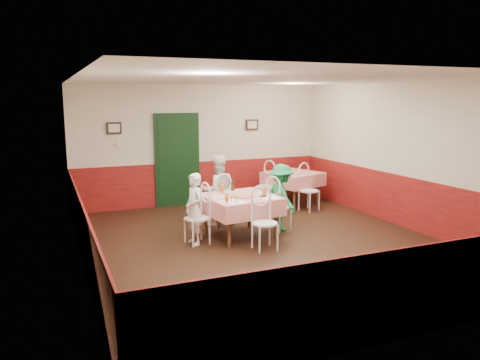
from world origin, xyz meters
name	(u,v)px	position (x,y,z in m)	size (l,w,h in m)	color
floor	(265,244)	(0.00, 0.00, 0.00)	(7.00, 7.00, 0.00)	black
ceiling	(266,79)	(0.00, 0.00, 2.80)	(7.00, 7.00, 0.00)	white
back_wall	(201,145)	(0.00, 3.50, 1.40)	(6.00, 0.10, 2.80)	beige
front_wall	(417,209)	(0.00, -3.50, 1.40)	(6.00, 0.10, 2.80)	beige
left_wall	(79,175)	(-3.00, 0.00, 1.40)	(0.10, 7.00, 2.80)	beige
right_wall	(405,156)	(3.00, 0.00, 1.40)	(0.10, 7.00, 2.80)	beige
wainscot_back	(202,182)	(0.00, 3.48, 0.50)	(6.00, 0.03, 1.00)	maroon
wainscot_front	(411,292)	(0.00, -3.48, 0.50)	(6.00, 0.03, 1.00)	maroon
wainscot_left	(83,235)	(-2.98, 0.00, 0.50)	(0.03, 7.00, 1.00)	maroon
wainscot_right	(402,201)	(2.98, 0.00, 0.50)	(0.03, 7.00, 1.00)	maroon
door	(177,161)	(-0.60, 3.45, 1.05)	(0.96, 0.06, 2.10)	black
picture_left	(114,128)	(-2.00, 3.45, 1.85)	(0.32, 0.03, 0.26)	black
picture_right	(252,125)	(1.30, 3.45, 1.85)	(0.32, 0.03, 0.26)	black
thermostat	(119,144)	(-1.90, 3.45, 1.50)	(0.10, 0.03, 0.10)	white
main_table	(240,217)	(-0.24, 0.56, 0.38)	(1.22, 1.22, 0.77)	red
second_table	(293,188)	(1.97, 2.56, 0.38)	(1.12, 1.12, 0.77)	red
chair_left	(197,218)	(-1.08, 0.46, 0.45)	(0.42, 0.42, 0.90)	white
chair_right	(279,207)	(0.61, 0.65, 0.45)	(0.42, 0.42, 0.90)	white
chair_far	(219,203)	(-0.33, 1.40, 0.45)	(0.42, 0.42, 0.90)	white
chair_near	(265,223)	(-0.14, -0.29, 0.45)	(0.42, 0.42, 0.90)	white
chair_second_a	(264,187)	(1.22, 2.56, 0.45)	(0.42, 0.42, 0.90)	white
chair_second_b	(309,191)	(1.97, 1.81, 0.45)	(0.42, 0.42, 0.90)	white
pizza	(243,196)	(-0.21, 0.49, 0.77)	(0.41, 0.41, 0.03)	#B74723
plate_left	(219,198)	(-0.64, 0.53, 0.77)	(0.25, 0.25, 0.01)	white
plate_right	(261,193)	(0.20, 0.58, 0.77)	(0.25, 0.25, 0.01)	white
plate_far	(230,191)	(-0.27, 0.97, 0.77)	(0.25, 0.25, 0.01)	white
glass_a	(227,197)	(-0.62, 0.24, 0.82)	(0.07, 0.07, 0.13)	#BF7219
glass_b	(265,191)	(0.18, 0.41, 0.84)	(0.08, 0.08, 0.15)	#BF7219
glass_c	(222,188)	(-0.42, 0.97, 0.84)	(0.08, 0.08, 0.15)	#BF7219
beer_bottle	(233,185)	(-0.20, 0.98, 0.88)	(0.07, 0.07, 0.24)	#381C0A
shaker_a	(231,200)	(-0.58, 0.12, 0.81)	(0.04, 0.04, 0.09)	silver
shaker_b	(236,200)	(-0.52, 0.05, 0.81)	(0.04, 0.04, 0.09)	silver
shaker_c	(227,200)	(-0.66, 0.12, 0.81)	(0.04, 0.04, 0.09)	#B23319
menu_left	(234,202)	(-0.53, 0.15, 0.76)	(0.30, 0.40, 0.00)	white
menu_right	(269,197)	(0.19, 0.25, 0.76)	(0.30, 0.40, 0.00)	white
wallet	(263,196)	(0.11, 0.32, 0.77)	(0.11, 0.09, 0.02)	black
diner_left	(194,209)	(-1.13, 0.46, 0.62)	(0.45, 0.30, 1.24)	gray
diner_far	(218,191)	(-0.33, 1.45, 0.70)	(0.68, 0.53, 1.40)	gray
diner_right	(281,197)	(0.66, 0.65, 0.64)	(0.82, 0.47, 1.27)	gray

